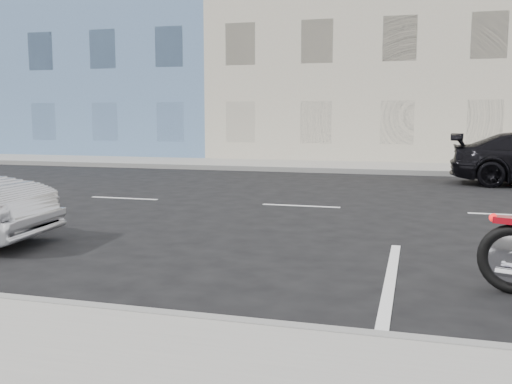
# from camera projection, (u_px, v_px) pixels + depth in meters

# --- Properties ---
(ground) EXTENTS (120.00, 120.00, 0.00)m
(ground) POSITION_uv_depth(u_px,v_px,m) (402.00, 210.00, 11.06)
(ground) COLOR black
(ground) RESTS_ON ground
(sidewalk_far) EXTENTS (80.00, 3.40, 0.15)m
(sidewalk_far) POSITION_uv_depth(u_px,v_px,m) (267.00, 165.00, 20.69)
(sidewalk_far) COLOR gray
(sidewalk_far) RESTS_ON ground
(curb_far) EXTENTS (80.00, 0.12, 0.16)m
(curb_far) POSITION_uv_depth(u_px,v_px,m) (254.00, 169.00, 19.07)
(curb_far) COLOR gray
(curb_far) RESTS_ON ground
(bldg_blue) EXTENTS (12.00, 12.00, 13.00)m
(bldg_blue) POSITION_uv_depth(u_px,v_px,m) (137.00, 26.00, 29.53)
(bldg_blue) COLOR #5879A5
(bldg_blue) RESTS_ON ground
(bldg_cream) EXTENTS (12.00, 12.00, 11.50)m
(bldg_cream) POSITION_uv_depth(u_px,v_px,m) (371.00, 31.00, 26.39)
(bldg_cream) COLOR #BEB6A1
(bldg_cream) RESTS_ON ground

